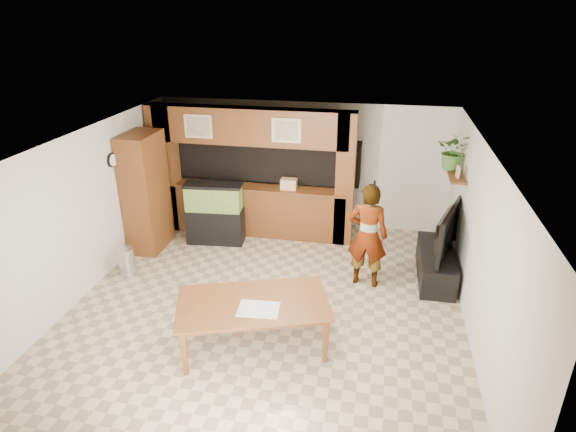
% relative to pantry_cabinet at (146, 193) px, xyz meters
% --- Properties ---
extents(floor, '(6.50, 6.50, 0.00)m').
position_rel_pantry_cabinet_xyz_m(floor, '(2.70, -1.52, -1.13)').
color(floor, tan).
rests_on(floor, ground).
extents(ceiling, '(6.50, 6.50, 0.00)m').
position_rel_pantry_cabinet_xyz_m(ceiling, '(2.70, -1.52, 1.47)').
color(ceiling, white).
rests_on(ceiling, wall_back).
extents(wall_back, '(6.00, 0.00, 6.00)m').
position_rel_pantry_cabinet_xyz_m(wall_back, '(2.70, 1.73, 0.17)').
color(wall_back, beige).
rests_on(wall_back, floor).
extents(wall_left, '(0.00, 6.50, 6.50)m').
position_rel_pantry_cabinet_xyz_m(wall_left, '(-0.30, -1.52, 0.17)').
color(wall_left, beige).
rests_on(wall_left, floor).
extents(wall_right, '(0.00, 6.50, 6.50)m').
position_rel_pantry_cabinet_xyz_m(wall_right, '(5.70, -1.52, 0.17)').
color(wall_right, beige).
rests_on(wall_right, floor).
extents(partition, '(4.20, 0.99, 2.60)m').
position_rel_pantry_cabinet_xyz_m(partition, '(1.75, 1.12, 0.19)').
color(partition, brown).
rests_on(partition, floor).
extents(wall_clock, '(0.05, 0.25, 0.25)m').
position_rel_pantry_cabinet_xyz_m(wall_clock, '(-0.27, -0.52, 0.77)').
color(wall_clock, black).
rests_on(wall_clock, wall_left).
extents(wall_shelf, '(0.25, 0.90, 0.04)m').
position_rel_pantry_cabinet_xyz_m(wall_shelf, '(5.55, 0.43, 0.57)').
color(wall_shelf, brown).
rests_on(wall_shelf, wall_right).
extents(pantry_cabinet, '(0.56, 0.92, 2.25)m').
position_rel_pantry_cabinet_xyz_m(pantry_cabinet, '(0.00, 0.00, 0.00)').
color(pantry_cabinet, brown).
rests_on(pantry_cabinet, floor).
extents(trash_can, '(0.28, 0.28, 0.51)m').
position_rel_pantry_cabinet_xyz_m(trash_can, '(0.08, -1.10, -0.87)').
color(trash_can, '#B2B2B7').
rests_on(trash_can, floor).
extents(aquarium, '(1.11, 0.42, 1.23)m').
position_rel_pantry_cabinet_xyz_m(aquarium, '(1.18, 0.43, -0.52)').
color(aquarium, black).
rests_on(aquarium, floor).
extents(tv_stand, '(0.56, 1.54, 0.51)m').
position_rel_pantry_cabinet_xyz_m(tv_stand, '(5.35, -0.16, -0.87)').
color(tv_stand, black).
rests_on(tv_stand, floor).
extents(television, '(0.61, 1.39, 0.81)m').
position_rel_pantry_cabinet_xyz_m(television, '(5.35, -0.16, -0.21)').
color(television, black).
rests_on(television, tv_stand).
extents(photo_frame, '(0.05, 0.16, 0.20)m').
position_rel_pantry_cabinet_xyz_m(photo_frame, '(5.55, 0.22, 0.70)').
color(photo_frame, tan).
rests_on(photo_frame, wall_shelf).
extents(potted_plant, '(0.68, 0.62, 0.65)m').
position_rel_pantry_cabinet_xyz_m(potted_plant, '(5.52, 0.68, 0.92)').
color(potted_plant, '#406E2C').
rests_on(potted_plant, wall_shelf).
extents(person, '(0.70, 0.50, 1.80)m').
position_rel_pantry_cabinet_xyz_m(person, '(4.16, -0.57, -0.23)').
color(person, tan).
rests_on(person, floor).
extents(microphone, '(0.04, 0.10, 0.16)m').
position_rel_pantry_cabinet_xyz_m(microphone, '(4.21, -0.73, 0.72)').
color(microphone, black).
rests_on(microphone, person).
extents(dining_table, '(2.27, 1.71, 0.71)m').
position_rel_pantry_cabinet_xyz_m(dining_table, '(2.76, -2.56, -0.77)').
color(dining_table, brown).
rests_on(dining_table, floor).
extents(newspaper_a, '(0.56, 0.43, 0.01)m').
position_rel_pantry_cabinet_xyz_m(newspaper_a, '(2.86, -2.67, -0.41)').
color(newspaper_a, silver).
rests_on(newspaper_a, dining_table).
extents(counter_box, '(0.31, 0.21, 0.21)m').
position_rel_pantry_cabinet_xyz_m(counter_box, '(2.56, 0.93, 0.02)').
color(counter_box, tan).
rests_on(counter_box, partition).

